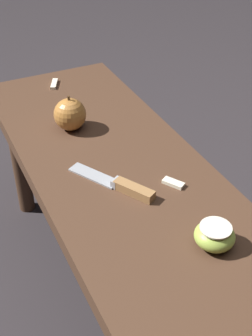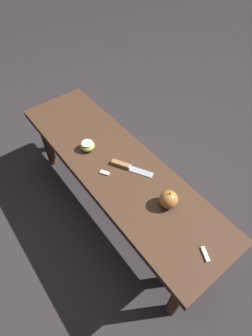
{
  "view_description": "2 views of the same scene",
  "coord_description": "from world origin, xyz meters",
  "px_view_note": "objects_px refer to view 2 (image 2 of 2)",
  "views": [
    {
      "loc": [
        -0.64,
        0.35,
        1.06
      ],
      "look_at": [
        0.07,
        0.01,
        0.48
      ],
      "focal_mm": 50.0,
      "sensor_mm": 36.0,
      "label": 1
    },
    {
      "loc": [
        0.69,
        -0.47,
        1.42
      ],
      "look_at": [
        0.07,
        0.01,
        0.48
      ],
      "focal_mm": 28.0,
      "sensor_mm": 36.0,
      "label": 2
    }
  ],
  "objects_px": {
    "wooden_bench": "(116,171)",
    "knife": "(126,166)",
    "apple_cut": "(88,146)",
    "apple_whole": "(169,199)"
  },
  "relations": [
    {
      "from": "knife",
      "to": "apple_whole",
      "type": "xyz_separation_m",
      "value": [
        0.27,
        0.01,
        0.03
      ]
    },
    {
      "from": "wooden_bench",
      "to": "knife",
      "type": "relative_size",
      "value": 6.72
    },
    {
      "from": "wooden_bench",
      "to": "knife",
      "type": "xyz_separation_m",
      "value": [
        0.05,
        0.03,
        0.07
      ]
    },
    {
      "from": "apple_whole",
      "to": "apple_cut",
      "type": "relative_size",
      "value": 1.22
    },
    {
      "from": "wooden_bench",
      "to": "apple_cut",
      "type": "xyz_separation_m",
      "value": [
        -0.17,
        -0.05,
        0.08
      ]
    },
    {
      "from": "knife",
      "to": "apple_cut",
      "type": "bearing_deg",
      "value": 170.67
    },
    {
      "from": "knife",
      "to": "apple_whole",
      "type": "distance_m",
      "value": 0.28
    },
    {
      "from": "knife",
      "to": "wooden_bench",
      "type": "bearing_deg",
      "value": 178.07
    },
    {
      "from": "apple_whole",
      "to": "apple_cut",
      "type": "bearing_deg",
      "value": -169.27
    },
    {
      "from": "wooden_bench",
      "to": "knife",
      "type": "height_order",
      "value": "knife"
    }
  ]
}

